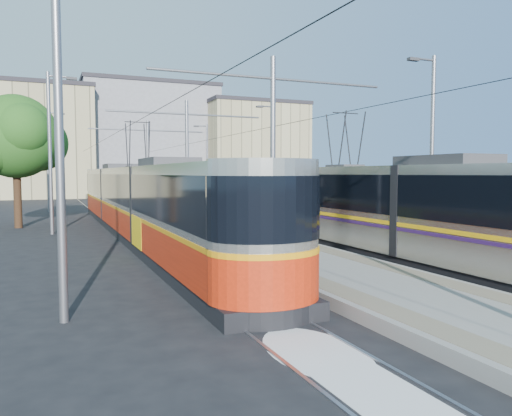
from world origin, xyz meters
name	(u,v)px	position (x,y,z in m)	size (l,w,h in m)	color
ground	(421,308)	(0.00, 0.00, 0.00)	(160.00, 160.00, 0.00)	black
platform	(202,227)	(0.00, 17.00, 0.15)	(4.00, 50.00, 0.30)	gray
tactile_strip_left	(176,225)	(-1.45, 17.00, 0.30)	(0.70, 50.00, 0.01)	gray
tactile_strip_right	(228,223)	(1.45, 17.00, 0.30)	(0.70, 50.00, 0.01)	gray
rails	(202,229)	(0.00, 17.00, 0.02)	(8.71, 70.00, 0.03)	gray
track_arrow	(368,386)	(-3.60, -3.00, 0.01)	(1.20, 5.00, 0.01)	silver
tram_left	(139,201)	(-3.60, 15.71, 1.71)	(2.43, 31.96, 5.50)	black
tram_right	(344,202)	(3.60, 8.72, 1.86)	(2.43, 28.08, 5.50)	black
catenary	(219,143)	(0.00, 14.15, 4.52)	(9.20, 70.00, 7.00)	slate
street_lamps	(183,155)	(0.00, 21.00, 4.18)	(15.18, 38.22, 8.00)	slate
shelter	(234,204)	(0.30, 12.96, 1.63)	(0.77, 1.18, 2.53)	black
tree	(22,139)	(-8.89, 22.08, 4.98)	(5.07, 4.69, 7.36)	#382314
building_left	(24,142)	(-10.00, 60.00, 6.94)	(16.32, 12.24, 13.85)	tan
building_centre	(147,141)	(6.00, 64.00, 7.76)	(18.36, 14.28, 15.49)	gray
building_right	(252,149)	(20.00, 58.00, 6.58)	(14.28, 10.20, 13.14)	tan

